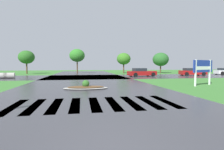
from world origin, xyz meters
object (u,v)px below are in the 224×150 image
estate_billboard (203,68)px  car_white_sedan (141,72)px  car_blue_compact (192,72)px  median_island (86,87)px  drainage_pipe_stack (5,76)px

estate_billboard → car_white_sedan: size_ratio=0.58×
car_blue_compact → car_white_sedan: size_ratio=0.96×
car_blue_compact → car_white_sedan: (-9.66, -0.82, -0.00)m
median_island → car_blue_compact: 24.09m
drainage_pipe_stack → car_white_sedan: bearing=4.9°
car_blue_compact → car_white_sedan: car_white_sedan is taller
estate_billboard → drainage_pipe_stack: size_ratio=1.18×
median_island → car_white_sedan: bearing=56.3°
car_white_sedan → drainage_pipe_stack: 19.91m
median_island → car_blue_compact: bearing=37.9°
car_blue_compact → drainage_pipe_stack: car_blue_compact is taller
median_island → car_blue_compact: size_ratio=0.75×
estate_billboard → car_white_sedan: (-1.11, 13.55, -1.00)m
median_island → car_white_sedan: car_white_sedan is taller
car_white_sedan → drainage_pipe_stack: car_white_sedan is taller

